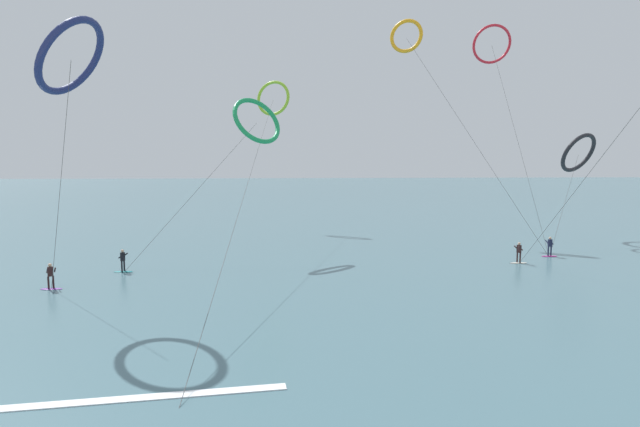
% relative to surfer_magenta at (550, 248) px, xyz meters
% --- Properties ---
extents(sea_water, '(400.00, 200.00, 0.08)m').
position_rel_surfer_magenta_xyz_m(sea_water, '(-20.59, 70.28, -0.78)').
color(sea_water, '#476B75').
rests_on(sea_water, ground).
extents(surfer_magenta, '(1.40, 0.62, 1.70)m').
position_rel_surfer_magenta_xyz_m(surfer_magenta, '(0.00, 0.00, 0.00)').
color(surfer_magenta, '#CC288E').
rests_on(surfer_magenta, ground).
extents(surfer_violet, '(1.40, 0.70, 1.70)m').
position_rel_surfer_magenta_xyz_m(surfer_violet, '(-37.57, -8.80, 0.00)').
color(surfer_violet, purple).
rests_on(surfer_violet, ground).
extents(surfer_teal, '(1.40, 0.66, 1.70)m').
position_rel_surfer_magenta_xyz_m(surfer_teal, '(-34.54, -3.97, 0.00)').
color(surfer_teal, teal).
rests_on(surfer_teal, ground).
extents(surfer_ivory, '(1.40, 0.70, 1.70)m').
position_rel_surfer_magenta_xyz_m(surfer_ivory, '(-3.91, -2.62, 0.00)').
color(surfer_ivory, silver).
rests_on(surfer_ivory, ground).
extents(kite_lime, '(4.45, 49.23, 17.94)m').
position_rel_surfer_magenta_xyz_m(kite_lime, '(-24.11, 22.14, 14.88)').
color(kite_lime, '#8CC62D').
rests_on(kite_lime, ground).
extents(kite_amber, '(11.12, 16.69, 23.66)m').
position_rel_surfer_magenta_xyz_m(kite_amber, '(-9.27, 15.34, 20.92)').
color(kite_amber, orange).
rests_on(kite_amber, ground).
extents(kite_emerald, '(12.22, 10.49, 13.87)m').
position_rel_surfer_magenta_xyz_m(kite_emerald, '(-25.04, 3.91, 10.91)').
color(kite_emerald, '#199351').
rests_on(kite_emerald, ground).
extents(kite_crimson, '(4.36, 16.26, 23.03)m').
position_rel_surfer_magenta_xyz_m(kite_crimson, '(0.28, 15.20, 20.14)').
color(kite_crimson, red).
rests_on(kite_crimson, ground).
extents(kite_charcoal, '(10.79, 12.70, 11.11)m').
position_rel_surfer_magenta_xyz_m(kite_charcoal, '(8.19, 10.59, 8.17)').
color(kite_charcoal, black).
rests_on(kite_charcoal, ground).
extents(kite_navy, '(5.08, 5.48, 16.37)m').
position_rel_surfer_magenta_xyz_m(kite_navy, '(-34.50, -11.54, 13.37)').
color(kite_navy, navy).
rests_on(kite_navy, ground).
extents(wave_crest_far, '(10.08, 1.71, 0.12)m').
position_rel_surfer_magenta_xyz_m(wave_crest_far, '(-27.42, -24.53, -0.76)').
color(wave_crest_far, white).
rests_on(wave_crest_far, ground).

